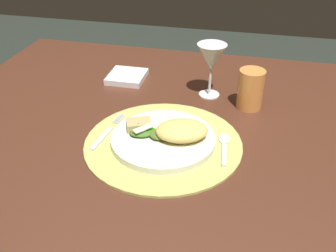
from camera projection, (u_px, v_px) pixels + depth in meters
The scene contains 11 objects.
dining_table at pixel (168, 172), 1.08m from camera, with size 1.30×1.01×0.74m.
placemat at pixel (163, 143), 0.91m from camera, with size 0.38×0.38×0.01m, color tan.
dinner_plate at pixel (163, 139), 0.90m from camera, with size 0.25×0.25×0.02m, color silver.
pasta_serving at pixel (182, 131), 0.88m from camera, with size 0.12×0.09×0.04m, color #E5C562.
salad_greens at pixel (146, 131), 0.90m from camera, with size 0.10×0.07×0.02m.
bread_piece at pixel (139, 125), 0.92m from camera, with size 0.06×0.04×0.02m, color tan.
fork at pixel (106, 133), 0.93m from camera, with size 0.03×0.17×0.00m.
spoon at pixel (224, 143), 0.90m from camera, with size 0.03×0.13×0.01m.
napkin at pixel (127, 77), 1.20m from camera, with size 0.11×0.12×0.02m, color white.
wine_glass at pixel (211, 59), 1.06m from camera, with size 0.08×0.08×0.16m.
amber_tumbler at pixel (250, 89), 1.03m from camera, with size 0.07×0.07×0.11m, color #DA833E.
Camera 1 is at (0.19, -0.81, 1.26)m, focal length 40.61 mm.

